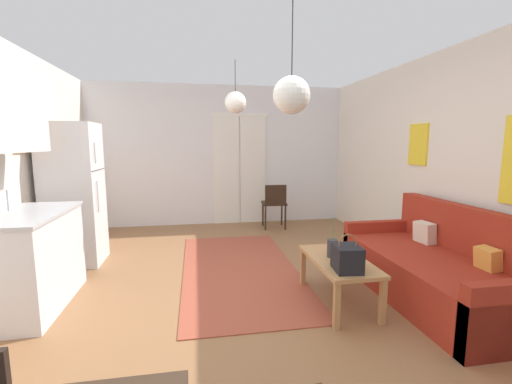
% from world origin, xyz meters
% --- Properties ---
extents(ground_plane, '(5.34, 7.39, 0.10)m').
position_xyz_m(ground_plane, '(0.00, 0.00, -0.05)').
color(ground_plane, '#8E603D').
extents(wall_back, '(4.94, 0.13, 2.61)m').
position_xyz_m(wall_back, '(0.01, 3.44, 1.30)').
color(wall_back, silver).
rests_on(wall_back, ground_plane).
extents(wall_right, '(0.12, 6.99, 2.61)m').
position_xyz_m(wall_right, '(2.42, -0.00, 1.31)').
color(wall_right, silver).
rests_on(wall_right, ground_plane).
extents(area_rug, '(1.36, 2.89, 0.01)m').
position_xyz_m(area_rug, '(0.04, 0.88, 0.01)').
color(area_rug, '#9E4733').
rests_on(area_rug, ground_plane).
extents(couch, '(0.93, 2.01, 0.92)m').
position_xyz_m(couch, '(1.90, -0.23, 0.28)').
color(couch, maroon).
rests_on(couch, ground_plane).
extents(coffee_table, '(0.50, 0.99, 0.44)m').
position_xyz_m(coffee_table, '(0.88, -0.15, 0.38)').
color(coffee_table, '#B27F4C').
rests_on(coffee_table, ground_plane).
extents(bamboo_vase, '(0.10, 0.10, 0.39)m').
position_xyz_m(bamboo_vase, '(0.83, -0.08, 0.53)').
color(bamboo_vase, '#2D2D33').
rests_on(bamboo_vase, coffee_table).
extents(handbag, '(0.25, 0.29, 0.33)m').
position_xyz_m(handbag, '(0.82, -0.45, 0.55)').
color(handbag, black).
rests_on(handbag, coffee_table).
extents(refrigerator, '(0.65, 0.61, 1.80)m').
position_xyz_m(refrigerator, '(-1.99, 1.50, 0.90)').
color(refrigerator, white).
rests_on(refrigerator, ground_plane).
extents(kitchen_counter, '(0.59, 1.19, 2.08)m').
position_xyz_m(kitchen_counter, '(-2.02, 0.27, 0.80)').
color(kitchen_counter, silver).
rests_on(kitchen_counter, ground_plane).
extents(accent_chair, '(0.44, 0.42, 0.81)m').
position_xyz_m(accent_chair, '(0.93, 2.81, 0.48)').
color(accent_chair, black).
rests_on(accent_chair, ground_plane).
extents(pendant_lamp_near, '(0.28, 0.28, 0.86)m').
position_xyz_m(pendant_lamp_near, '(0.24, -0.63, 1.89)').
color(pendant_lamp_near, black).
extents(pendant_lamp_far, '(0.29, 0.29, 0.68)m').
position_xyz_m(pendant_lamp_far, '(0.08, 1.46, 2.07)').
color(pendant_lamp_far, black).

